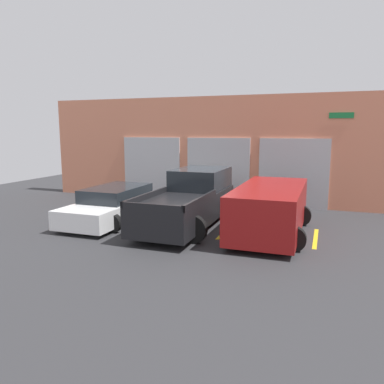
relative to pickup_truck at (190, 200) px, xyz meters
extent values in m
plane|color=#2D2D30|center=(0.00, 1.10, -0.84)|extent=(28.00, 28.00, 0.00)
cube|color=#D17A5B|center=(0.00, 4.40, 1.48)|extent=(17.19, 0.60, 4.66)
cube|color=#ADADB2|center=(-3.42, 4.06, 0.59)|extent=(2.82, 0.08, 2.87)
cube|color=#ADADB2|center=(-0.20, 4.06, 0.59)|extent=(2.82, 0.08, 2.87)
cube|color=#ADADB2|center=(3.02, 4.06, 0.59)|extent=(2.82, 0.08, 2.87)
cube|color=#197238|center=(4.73, 4.07, 2.92)|extent=(0.90, 0.03, 0.22)
cube|color=black|center=(0.00, -0.34, -0.18)|extent=(1.85, 5.39, 0.87)
cube|color=#1E2328|center=(0.00, 1.14, 0.61)|extent=(1.70, 2.43, 0.72)
cube|color=black|center=(-0.89, -1.56, 0.34)|extent=(0.08, 2.97, 0.18)
cube|color=black|center=(0.89, -1.56, 0.34)|extent=(0.08, 2.97, 0.18)
cube|color=black|center=(0.00, -3.00, 0.34)|extent=(1.85, 0.08, 0.18)
cylinder|color=black|center=(-0.82, 1.33, -0.43)|extent=(0.82, 0.22, 0.82)
cylinder|color=black|center=(0.82, 1.33, -0.43)|extent=(0.82, 0.22, 0.82)
cylinder|color=black|center=(-0.82, -2.02, -0.43)|extent=(0.82, 0.22, 0.82)
cylinder|color=black|center=(0.82, -2.02, -0.43)|extent=(0.82, 0.22, 0.82)
cube|color=white|center=(-2.74, -0.34, -0.40)|extent=(1.81, 4.76, 0.61)
cube|color=#1E2328|center=(-2.74, -0.22, 0.13)|extent=(1.59, 2.62, 0.46)
cylinder|color=black|center=(-3.53, 1.13, -0.54)|extent=(0.60, 0.22, 0.60)
cylinder|color=black|center=(-1.94, 1.13, -0.54)|extent=(0.60, 0.22, 0.60)
cylinder|color=black|center=(-3.53, -1.82, -0.54)|extent=(0.60, 0.22, 0.60)
cylinder|color=black|center=(-1.94, -1.82, -0.54)|extent=(0.60, 0.22, 0.60)
cube|color=maroon|center=(2.74, -0.34, 0.00)|extent=(1.88, 4.73, 1.33)
cube|color=#1E2328|center=(2.74, 1.97, 0.42)|extent=(1.69, 0.06, 0.28)
cylinder|color=black|center=(1.90, 1.12, -0.50)|extent=(0.69, 0.22, 0.69)
cylinder|color=black|center=(3.57, 1.12, -0.50)|extent=(0.69, 0.22, 0.69)
cylinder|color=black|center=(1.90, -1.81, -0.50)|extent=(0.69, 0.22, 0.69)
cylinder|color=black|center=(3.57, -1.81, -0.50)|extent=(0.69, 0.22, 0.69)
cube|color=gold|center=(-4.10, -0.34, -0.84)|extent=(0.12, 2.20, 0.01)
cube|color=gold|center=(-1.37, -0.34, -0.84)|extent=(0.12, 2.20, 0.01)
cube|color=gold|center=(1.37, -0.34, -0.84)|extent=(0.12, 2.20, 0.01)
cube|color=gold|center=(4.10, -0.34, -0.84)|extent=(0.12, 2.20, 0.01)
camera|label=1|loc=(4.29, -11.74, 2.34)|focal=35.00mm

